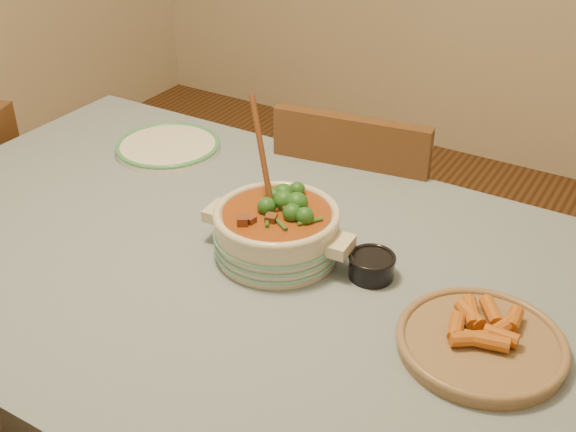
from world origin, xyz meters
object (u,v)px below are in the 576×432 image
at_px(condiment_bowl, 372,265).
at_px(chair_far, 357,226).
at_px(fried_plate, 481,341).
at_px(dining_table, 229,290).
at_px(white_plate, 168,146).
at_px(stew_casserole, 277,228).

distance_m(condiment_bowl, chair_far, 0.66).
height_order(condiment_bowl, fried_plate, same).
bearing_deg(dining_table, chair_far, 88.51).
bearing_deg(white_plate, chair_far, 33.29).
xyz_separation_m(condiment_bowl, chair_far, (-0.28, 0.52, -0.28)).
distance_m(white_plate, fried_plate, 1.03).
distance_m(white_plate, condiment_bowl, 0.75).
xyz_separation_m(white_plate, condiment_bowl, (0.72, -0.24, 0.02)).
bearing_deg(fried_plate, condiment_bowl, 159.27).
height_order(stew_casserole, chair_far, stew_casserole).
relative_size(stew_casserole, fried_plate, 0.97).
height_order(white_plate, fried_plate, fried_plate).
relative_size(stew_casserole, white_plate, 0.96).
relative_size(dining_table, stew_casserole, 5.05).
height_order(dining_table, stew_casserole, stew_casserole).
bearing_deg(dining_table, fried_plate, -0.93).
bearing_deg(stew_casserole, white_plate, 152.50).
distance_m(stew_casserole, chair_far, 0.64).
xyz_separation_m(dining_table, white_plate, (-0.42, 0.32, 0.10)).
relative_size(stew_casserole, condiment_bowl, 3.22).
bearing_deg(condiment_bowl, dining_table, -163.14).
distance_m(fried_plate, chair_far, 0.87).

